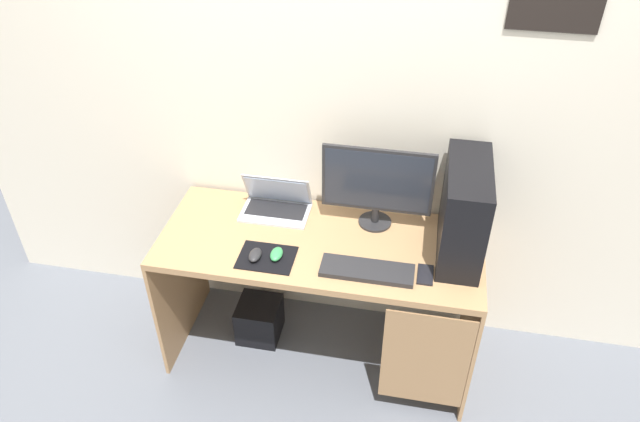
% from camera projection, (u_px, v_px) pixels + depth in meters
% --- Properties ---
extents(ground_plane, '(8.00, 8.00, 0.00)m').
position_uv_depth(ground_plane, '(320.00, 348.00, 3.32)').
color(ground_plane, slate).
extents(wall_back, '(4.00, 0.05, 2.60)m').
position_uv_depth(wall_back, '(335.00, 108.00, 2.82)').
color(wall_back, beige).
rests_on(wall_back, ground_plane).
extents(desk, '(1.55, 0.64, 0.78)m').
position_uv_depth(desk, '(323.00, 267.00, 2.93)').
color(desk, '#A37A51').
rests_on(desk, ground_plane).
extents(pc_tower, '(0.19, 0.48, 0.45)m').
position_uv_depth(pc_tower, '(464.00, 211.00, 2.66)').
color(pc_tower, black).
rests_on(pc_tower, desk).
extents(monitor, '(0.53, 0.16, 0.43)m').
position_uv_depth(monitor, '(377.00, 185.00, 2.81)').
color(monitor, '#232326').
rests_on(monitor, desk).
extents(laptop, '(0.34, 0.21, 0.21)m').
position_uv_depth(laptop, '(276.00, 204.00, 3.02)').
color(laptop, '#B7BCC6').
rests_on(laptop, desk).
extents(keyboard, '(0.42, 0.14, 0.02)m').
position_uv_depth(keyboard, '(367.00, 270.00, 2.67)').
color(keyboard, '#232326').
rests_on(keyboard, desk).
extents(mousepad, '(0.26, 0.20, 0.00)m').
position_uv_depth(mousepad, '(267.00, 257.00, 2.75)').
color(mousepad, black).
rests_on(mousepad, desk).
extents(mouse_left, '(0.06, 0.10, 0.03)m').
position_uv_depth(mouse_left, '(277.00, 254.00, 2.74)').
color(mouse_left, '#338C4C').
rests_on(mouse_left, mousepad).
extents(mouse_right, '(0.06, 0.10, 0.03)m').
position_uv_depth(mouse_right, '(255.00, 255.00, 2.73)').
color(mouse_right, '#232326').
rests_on(mouse_right, mousepad).
extents(cell_phone, '(0.07, 0.13, 0.01)m').
position_uv_depth(cell_phone, '(425.00, 275.00, 2.65)').
color(cell_phone, black).
rests_on(cell_phone, desk).
extents(subwoofer, '(0.23, 0.23, 0.23)m').
position_uv_depth(subwoofer, '(259.00, 319.00, 3.34)').
color(subwoofer, black).
rests_on(subwoofer, ground_plane).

